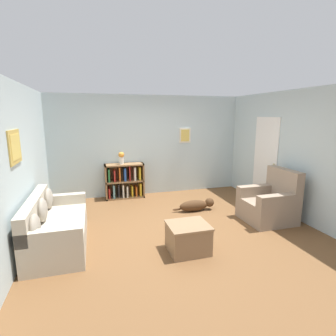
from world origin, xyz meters
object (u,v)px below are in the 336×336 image
Objects in this scene: recliner_chair at (270,203)px; vase at (121,157)px; couch at (55,227)px; bookshelf at (125,181)px; dog at (196,205)px; coffee_table at (188,237)px.

recliner_chair is 3.38× the size of vase.
bookshelf is at bearing 58.19° from couch.
couch reaches higher than dog.
coffee_table is at bearing -116.46° from dog.
dog is (-1.21, 0.91, -0.23)m from recliner_chair.
coffee_table is 1.80m from dog.
bookshelf is 3.50m from recliner_chair.
vase is at bearing 136.25° from dog.
vase reaches higher than coffee_table.
coffee_table is at bearing -21.10° from couch.
bookshelf is 2.02m from dog.
bookshelf is 0.93× the size of recliner_chair.
bookshelf reaches higher than coffee_table.
vase is (-0.67, 3.01, 0.82)m from coffee_table.
recliner_chair is 1.68× the size of coffee_table.
vase is (1.34, 2.24, 0.74)m from couch.
coffee_table is at bearing -77.52° from vase.
recliner_chair is at bearing -1.05° from couch.
bookshelf reaches higher than dog.
dog is (2.80, 0.83, -0.19)m from couch.
bookshelf is at bearing 101.27° from coffee_table.
couch is 2.15m from coffee_table.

